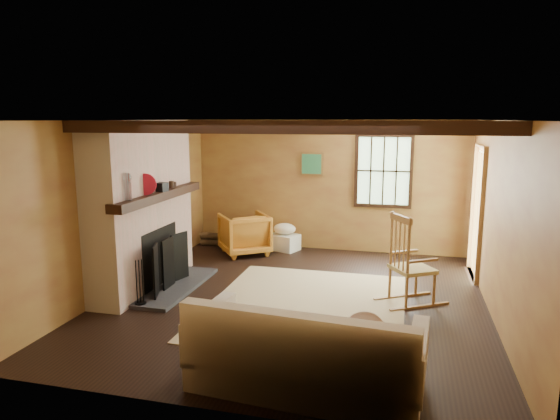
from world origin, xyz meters
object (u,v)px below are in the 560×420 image
(fireplace, at_px, (144,212))
(laundry_basket, at_px, (284,242))
(rocking_chair, at_px, (410,266))
(sofa, at_px, (306,358))
(armchair, at_px, (244,234))

(fireplace, bearing_deg, laundry_basket, 59.18)
(rocking_chair, distance_m, sofa, 2.62)
(sofa, distance_m, armchair, 4.70)
(rocking_chair, bearing_deg, armchair, 25.51)
(rocking_chair, height_order, armchair, rocking_chair)
(armchair, bearing_deg, rocking_chair, 111.73)
(armchair, bearing_deg, laundry_basket, 177.83)
(sofa, height_order, armchair, sofa)
(fireplace, height_order, armchair, fireplace)
(laundry_basket, bearing_deg, sofa, -74.01)
(rocking_chair, height_order, laundry_basket, rocking_chair)
(fireplace, distance_m, rocking_chair, 3.77)
(laundry_basket, relative_size, armchair, 0.61)
(rocking_chair, bearing_deg, sofa, 127.40)
(fireplace, distance_m, sofa, 3.68)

